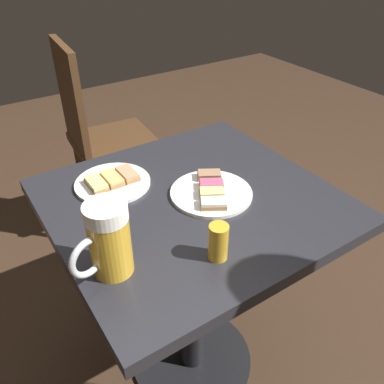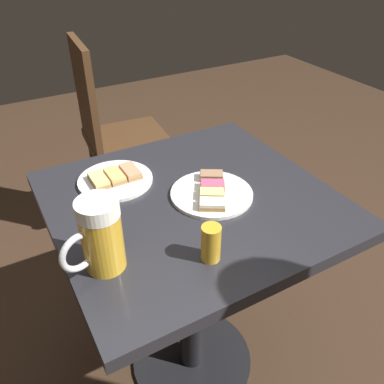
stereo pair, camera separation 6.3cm
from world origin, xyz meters
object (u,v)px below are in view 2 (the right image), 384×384
Objects in this scene: plate_far at (115,179)px; beer_mug at (100,236)px; plate_near at (212,192)px; cafe_chair at (112,128)px; beer_glass_small at (211,243)px.

plate_far is 1.24× the size of beer_mug.
plate_near is 0.97m from cafe_chair.
beer_glass_small is (0.09, 0.21, -0.04)m from beer_mug.
plate_far is at bearing -133.47° from plate_near.
cafe_chair is at bearing 178.09° from plate_near.
beer_glass_small is at bearing 10.50° from plate_far.
beer_glass_small is at bearing -32.28° from plate_near.
beer_mug is at bearing -14.28° from cafe_chair.
beer_glass_small reaches higher than plate_far.
beer_mug is at bearing -24.21° from plate_far.
cafe_chair is (-1.06, 0.38, -0.29)m from beer_mug.
cafe_chair is at bearing 160.50° from beer_mug.
beer_glass_small reaches higher than plate_near.
cafe_chair reaches higher than plate_far.
plate_far is 0.82m from cafe_chair.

